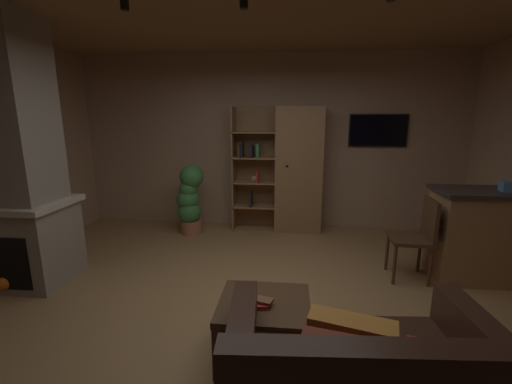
{
  "coord_description": "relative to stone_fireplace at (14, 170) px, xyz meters",
  "views": [
    {
      "loc": [
        0.33,
        -2.81,
        1.77
      ],
      "look_at": [
        0.0,
        0.4,
        1.05
      ],
      "focal_mm": 23.31,
      "sensor_mm": 36.0,
      "label": 1
    }
  ],
  "objects": [
    {
      "name": "kitchen_bar_counter",
      "position": [
        5.14,
        0.56,
        -0.73
      ],
      "size": [
        1.38,
        0.6,
        1.02
      ],
      "color": "#997047",
      "rests_on": "ground"
    },
    {
      "name": "table_book_1",
      "position": [
        2.69,
        -0.99,
        -0.75
      ],
      "size": [
        0.14,
        0.12,
        0.02
      ],
      "primitive_type": "cube",
      "rotation": [
        0.0,
        0.0,
        -0.27
      ],
      "color": "brown",
      "rests_on": "coffee_table"
    },
    {
      "name": "wall_mounted_tv",
      "position": [
        4.19,
        2.24,
        0.34
      ],
      "size": [
        0.87,
        0.06,
        0.49
      ],
      "color": "black"
    },
    {
      "name": "stone_fireplace",
      "position": [
        0.0,
        0.0,
        0.0
      ],
      "size": [
        0.97,
        0.79,
        2.76
      ],
      "color": "gray",
      "rests_on": "ground"
    },
    {
      "name": "track_light_spot_2",
      "position": [
        2.44,
        -0.19,
        1.44
      ],
      "size": [
        0.07,
        0.07,
        0.09
      ],
      "primitive_type": "cylinder",
      "color": "black"
    },
    {
      "name": "coffee_table",
      "position": [
        2.68,
        -0.94,
        -0.88
      ],
      "size": [
        0.67,
        0.6,
        0.46
      ],
      "color": "#4C331E",
      "rests_on": "ground"
    },
    {
      "name": "window_pane_back",
      "position": [
        2.24,
        2.27,
        -0.01
      ],
      "size": [
        0.65,
        0.01,
        0.7
      ],
      "primitive_type": "cube",
      "color": "white"
    },
    {
      "name": "table_book_0",
      "position": [
        2.65,
        -1.02,
        -0.78
      ],
      "size": [
        0.15,
        0.12,
        0.03
      ],
      "primitive_type": "cube",
      "rotation": [
        0.0,
        0.0,
        0.17
      ],
      "color": "#B22D2D",
      "rests_on": "coffee_table"
    },
    {
      "name": "potted_floor_plant",
      "position": [
        1.33,
        1.68,
        -0.69
      ],
      "size": [
        0.43,
        0.39,
        1.09
      ],
      "color": "#B77051",
      "rests_on": "ground"
    },
    {
      "name": "dining_chair",
      "position": [
        4.27,
        0.48,
        -0.72
      ],
      "size": [
        0.44,
        0.44,
        0.92
      ],
      "color": "#4C331E",
      "rests_on": "ground"
    },
    {
      "name": "track_light_spot_1",
      "position": [
        1.46,
        -0.25,
        1.44
      ],
      "size": [
        0.07,
        0.07,
        0.09
      ],
      "primitive_type": "cylinder",
      "color": "black"
    },
    {
      "name": "wall_back",
      "position": [
        2.52,
        2.3,
        0.13
      ],
      "size": [
        6.26,
        0.06,
        2.76
      ],
      "primitive_type": "cube",
      "color": "tan",
      "rests_on": "ground"
    },
    {
      "name": "bookshelf_cabinet",
      "position": [
        2.89,
        2.03,
        -0.28
      ],
      "size": [
        1.39,
        0.41,
        1.94
      ],
      "color": "#997047",
      "rests_on": "ground"
    },
    {
      "name": "track_light_spot_0",
      "position": [
        0.3,
        -0.2,
        1.44
      ],
      "size": [
        0.07,
        0.07,
        0.09
      ],
      "primitive_type": "cylinder",
      "color": "black"
    },
    {
      "name": "tissue_box",
      "position": [
        5.11,
        0.5,
        -0.17
      ],
      "size": [
        0.13,
        0.13,
        0.11
      ],
      "primitive_type": "cube",
      "rotation": [
        0.0,
        0.0,
        -0.11
      ],
      "color": "#598CBF",
      "rests_on": "kitchen_bar_counter"
    },
    {
      "name": "floor",
      "position": [
        2.52,
        -0.33,
        -1.26
      ],
      "size": [
        6.14,
        5.21,
        0.02
      ],
      "primitive_type": "cube",
      "color": "#A37A4C",
      "rests_on": "ground"
    }
  ]
}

